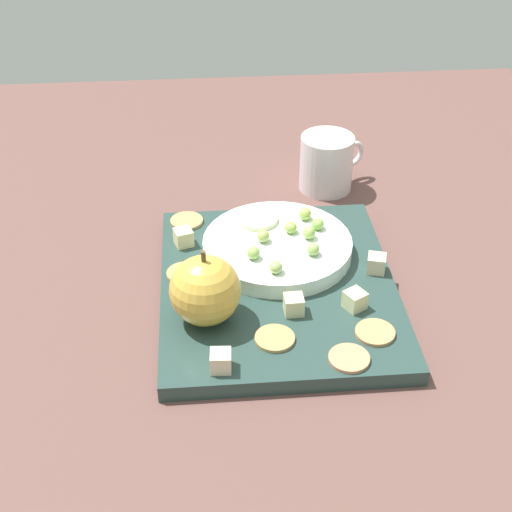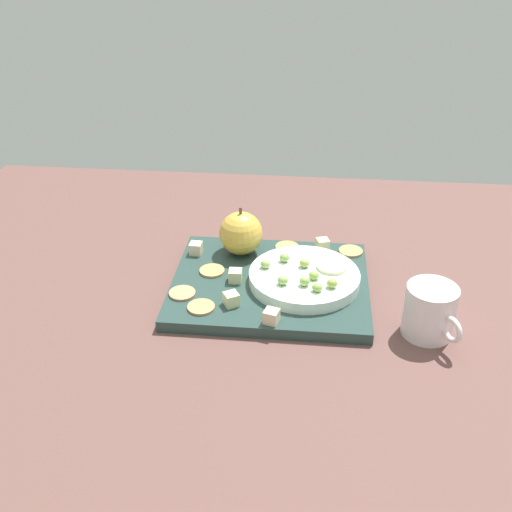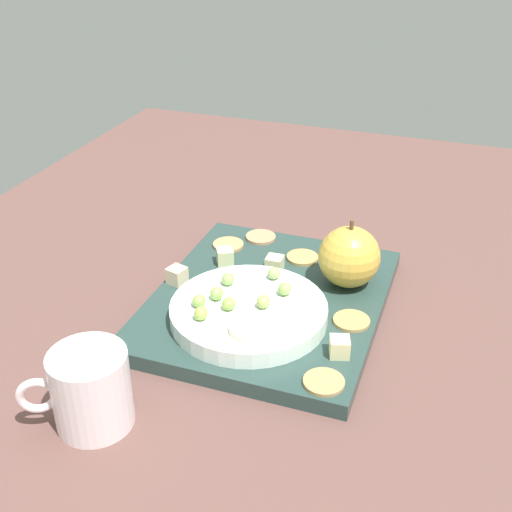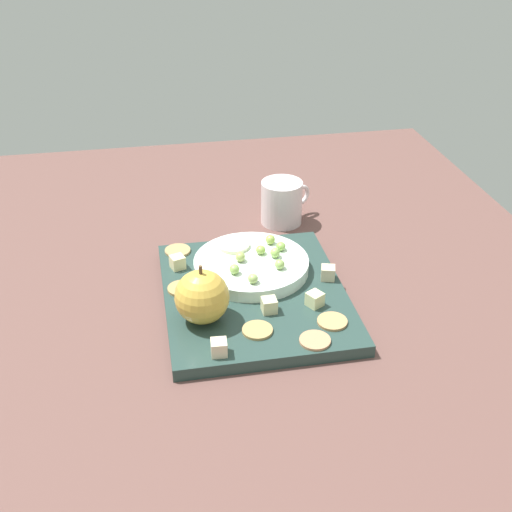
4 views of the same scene
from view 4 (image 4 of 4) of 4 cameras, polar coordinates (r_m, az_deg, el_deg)
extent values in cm
cube|color=brown|center=(99.95, 1.28, -5.05)|extent=(137.74, 102.65, 4.04)
cube|color=#29403C|center=(98.55, -0.15, -3.51)|extent=(32.44, 27.22, 1.93)
cylinder|color=white|center=(102.19, -0.43, -0.81)|extent=(18.24, 18.24, 2.00)
sphere|color=gold|center=(90.04, -4.80, -3.62)|extent=(7.73, 7.73, 7.73)
cylinder|color=brown|center=(87.59, -4.93, -1.22)|extent=(0.50, 0.50, 1.20)
cube|color=beige|center=(92.98, 1.17, -4.37)|extent=(2.18, 2.18, 2.11)
cube|color=beige|center=(103.62, -6.95, -0.54)|extent=(2.65, 2.65, 2.11)
cube|color=beige|center=(85.46, -3.29, -8.09)|extent=(2.24, 2.24, 2.11)
cube|color=beige|center=(100.77, 6.38, -1.49)|extent=(2.61, 2.61, 2.11)
cube|color=beige|center=(94.57, 5.22, -3.83)|extent=(2.88, 2.88, 2.11)
cylinder|color=tan|center=(89.65, 0.13, -6.57)|extent=(4.28, 4.28, 0.40)
cylinder|color=tan|center=(91.88, 6.76, -5.76)|extent=(4.28, 4.28, 0.40)
cylinder|color=tan|center=(88.23, 5.24, -7.44)|extent=(4.28, 4.28, 0.40)
cylinder|color=tan|center=(108.44, -6.94, 0.48)|extent=(4.28, 4.28, 0.40)
cylinder|color=tan|center=(98.71, -6.60, -2.86)|extent=(4.28, 4.28, 0.40)
ellipsoid|color=#96C05C|center=(102.01, 1.70, 0.29)|extent=(1.71, 1.54, 1.60)
ellipsoid|color=#90B55C|center=(99.15, 2.11, -0.74)|extent=(1.71, 1.54, 1.49)
ellipsoid|color=#90B34D|center=(102.95, 0.57, 0.56)|extent=(1.71, 1.54, 1.41)
ellipsoid|color=#A0B45B|center=(100.95, -1.40, -0.08)|extent=(1.71, 1.54, 1.54)
ellipsoid|color=#8DB759|center=(97.90, -1.92, -1.18)|extent=(1.71, 1.54, 1.52)
ellipsoid|color=#9BB94E|center=(105.68, 1.27, 1.46)|extent=(1.71, 1.54, 1.56)
ellipsoid|color=#8CB952|center=(104.01, 2.21, 0.87)|extent=(1.71, 1.54, 1.38)
ellipsoid|color=#97B463|center=(95.57, -0.25, -2.06)|extent=(1.71, 1.54, 1.45)
cylinder|color=beige|center=(105.04, -1.97, 0.95)|extent=(5.14, 5.14, 0.60)
cylinder|color=white|center=(119.33, 2.28, 4.75)|extent=(7.58, 7.58, 8.11)
torus|color=white|center=(122.44, 4.02, 5.41)|extent=(2.68, 3.87, 4.00)
camera|label=1|loc=(0.14, 16.97, 17.97)|focal=51.31mm
camera|label=2|loc=(1.31, 42.87, 23.50)|focal=42.41mm
camera|label=3|loc=(1.45, -14.68, 25.89)|focal=46.13mm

